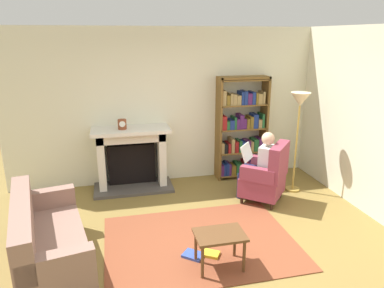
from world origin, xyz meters
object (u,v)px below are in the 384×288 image
(seated_reader, at_px, (260,163))
(bookshelf, at_px, (241,129))
(fireplace, at_px, (132,156))
(armchair_reading, at_px, (267,176))
(side_table, at_px, (220,239))
(floor_lamp, at_px, (300,108))
(sofa_floral, at_px, (47,243))
(mantel_clock, at_px, (122,124))

(seated_reader, bearing_deg, bookshelf, -142.43)
(fireplace, relative_size, armchair_reading, 1.37)
(side_table, relative_size, floor_lamp, 0.33)
(armchair_reading, relative_size, sofa_floral, 0.54)
(armchair_reading, distance_m, side_table, 1.92)
(sofa_floral, bearing_deg, floor_lamp, -81.74)
(fireplace, distance_m, bookshelf, 2.02)
(fireplace, distance_m, seated_reader, 2.18)
(sofa_floral, relative_size, side_table, 3.23)
(armchair_reading, bearing_deg, mantel_clock, -73.42)
(bookshelf, xyz_separation_m, floor_lamp, (0.67, -0.81, 0.51))
(side_table, bearing_deg, floor_lamp, 43.48)
(bookshelf, distance_m, side_table, 2.90)
(armchair_reading, relative_size, seated_reader, 0.85)
(seated_reader, xyz_separation_m, side_table, (-1.14, -1.55, -0.25))
(side_table, bearing_deg, mantel_clock, 110.83)
(armchair_reading, height_order, floor_lamp, floor_lamp)
(fireplace, distance_m, armchair_reading, 2.30)
(floor_lamp, bearing_deg, fireplace, 163.86)
(fireplace, xyz_separation_m, bookshelf, (1.99, 0.04, 0.35))
(bookshelf, distance_m, sofa_floral, 3.81)
(bookshelf, distance_m, seated_reader, 1.07)
(seated_reader, distance_m, sofa_floral, 3.25)
(fireplace, relative_size, seated_reader, 1.17)
(sofa_floral, distance_m, floor_lamp, 4.14)
(mantel_clock, height_order, seated_reader, mantel_clock)
(fireplace, xyz_separation_m, side_table, (0.80, -2.54, -0.20))
(armchair_reading, distance_m, seated_reader, 0.23)
(bookshelf, height_order, side_table, bookshelf)
(mantel_clock, relative_size, armchair_reading, 0.17)
(sofa_floral, height_order, floor_lamp, floor_lamp)
(bookshelf, bearing_deg, armchair_reading, -88.21)
(armchair_reading, xyz_separation_m, floor_lamp, (0.64, 0.29, 1.00))
(seated_reader, distance_m, floor_lamp, 1.10)
(seated_reader, relative_size, sofa_floral, 0.63)
(bookshelf, bearing_deg, mantel_clock, -176.35)
(fireplace, distance_m, side_table, 2.67)
(sofa_floral, bearing_deg, side_table, -114.11)
(fireplace, bearing_deg, side_table, -72.61)
(fireplace, relative_size, mantel_clock, 8.15)
(fireplace, height_order, side_table, fireplace)
(armchair_reading, distance_m, sofa_floral, 3.30)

